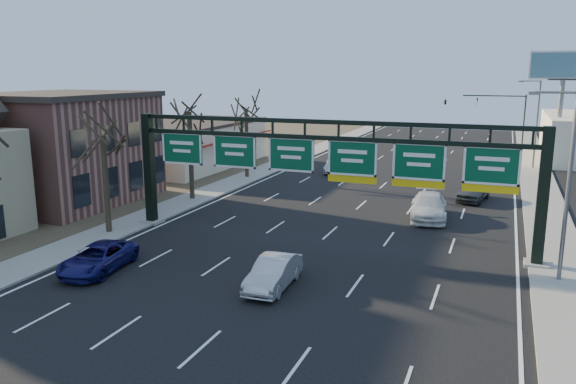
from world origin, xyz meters
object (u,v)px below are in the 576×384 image
at_px(sign_gantry, 324,164).
at_px(car_white_wagon, 429,206).
at_px(car_blue_suv, 98,258).
at_px(car_silver_sedan, 273,273).

height_order(sign_gantry, car_white_wagon, sign_gantry).
height_order(car_blue_suv, car_white_wagon, car_white_wagon).
bearing_deg(car_silver_sedan, car_white_wagon, 69.90).
distance_m(car_blue_suv, car_white_wagon, 21.75).
relative_size(sign_gantry, car_white_wagon, 4.30).
bearing_deg(car_blue_suv, car_silver_sedan, -0.02).
relative_size(sign_gantry, car_blue_suv, 5.08).
xyz_separation_m(car_blue_suv, car_white_wagon, (14.08, 16.58, 0.16)).
height_order(sign_gantry, car_silver_sedan, sign_gantry).
bearing_deg(car_white_wagon, sign_gantry, -129.38).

